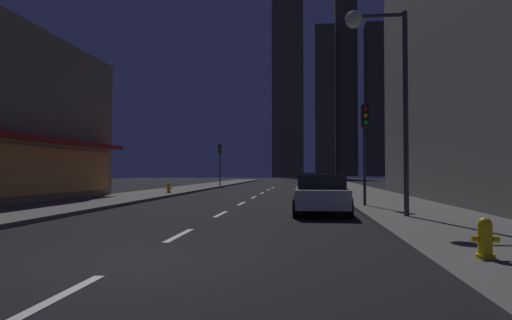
# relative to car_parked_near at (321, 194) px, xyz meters

# --- Properties ---
(ground_plane) EXTENTS (78.00, 136.00, 0.10)m
(ground_plane) POSITION_rel_car_parked_near_xyz_m (-3.60, 23.06, -0.79)
(ground_plane) COLOR black
(sidewalk_right) EXTENTS (4.00, 76.00, 0.15)m
(sidewalk_right) POSITION_rel_car_parked_near_xyz_m (3.40, 23.06, -0.67)
(sidewalk_right) COLOR #605E59
(sidewalk_right) RESTS_ON ground
(sidewalk_left) EXTENTS (4.00, 76.00, 0.15)m
(sidewalk_left) POSITION_rel_car_parked_near_xyz_m (-10.60, 23.06, -0.67)
(sidewalk_left) COLOR #605E59
(sidewalk_left) RESTS_ON ground
(lane_marking_center) EXTENTS (0.16, 38.60, 0.01)m
(lane_marking_center) POSITION_rel_car_parked_near_xyz_m (-3.60, 7.26, -0.73)
(lane_marking_center) COLOR silver
(lane_marking_center) RESTS_ON ground
(skyscraper_distant_tall) EXTENTS (8.34, 7.13, 51.55)m
(skyscraper_distant_tall) POSITION_rel_car_parked_near_xyz_m (-4.87, 101.76, 25.03)
(skyscraper_distant_tall) COLOR brown
(skyscraper_distant_tall) RESTS_ON ground
(skyscraper_distant_mid) EXTENTS (6.64, 6.11, 51.66)m
(skyscraper_distant_mid) POSITION_rel_car_parked_near_xyz_m (6.50, 133.66, 25.09)
(skyscraper_distant_mid) COLOR #444133
(skyscraper_distant_mid) RESTS_ON ground
(skyscraper_distant_short) EXTENTS (7.39, 7.88, 77.73)m
(skyscraper_distant_short) POSITION_rel_car_parked_near_xyz_m (14.02, 137.33, 38.12)
(skyscraper_distant_short) COLOR #444133
(skyscraper_distant_short) RESTS_ON ground
(skyscraper_distant_slender) EXTENTS (6.93, 8.42, 50.57)m
(skyscraper_distant_slender) POSITION_rel_car_parked_near_xyz_m (23.33, 131.08, 24.55)
(skyscraper_distant_slender) COLOR #423E31
(skyscraper_distant_slender) RESTS_ON ground
(car_parked_near) EXTENTS (1.98, 4.24, 1.45)m
(car_parked_near) POSITION_rel_car_parked_near_xyz_m (0.00, 0.00, 0.00)
(car_parked_near) COLOR silver
(car_parked_near) RESTS_ON ground
(car_parked_far) EXTENTS (1.98, 4.24, 1.45)m
(car_parked_far) POSITION_rel_car_parked_near_xyz_m (0.00, 24.66, 0.00)
(car_parked_far) COLOR #1E722D
(car_parked_far) RESTS_ON ground
(fire_hydrant_yellow_near) EXTENTS (0.42, 0.30, 0.65)m
(fire_hydrant_yellow_near) POSITION_rel_car_parked_near_xyz_m (2.30, -8.56, -0.29)
(fire_hydrant_yellow_near) COLOR yellow
(fire_hydrant_yellow_near) RESTS_ON sidewalk_right
(fire_hydrant_far_left) EXTENTS (0.42, 0.30, 0.65)m
(fire_hydrant_far_left) POSITION_rel_car_parked_near_xyz_m (-9.50, 11.84, -0.29)
(fire_hydrant_far_left) COLOR gold
(fire_hydrant_far_left) RESTS_ON sidewalk_left
(traffic_light_near_right) EXTENTS (0.32, 0.48, 4.20)m
(traffic_light_near_right) POSITION_rel_car_parked_near_xyz_m (1.90, 2.29, 2.45)
(traffic_light_near_right) COLOR #2D2D2D
(traffic_light_near_right) RESTS_ON sidewalk_right
(traffic_light_far_left) EXTENTS (0.32, 0.48, 4.20)m
(traffic_light_far_left) POSITION_rel_car_parked_near_xyz_m (-9.10, 27.20, 2.45)
(traffic_light_far_left) COLOR #2D2D2D
(traffic_light_far_left) RESTS_ON sidewalk_left
(street_lamp_right) EXTENTS (1.96, 0.56, 6.58)m
(street_lamp_right) POSITION_rel_car_parked_near_xyz_m (1.78, -1.87, 4.33)
(street_lamp_right) COLOR #38383D
(street_lamp_right) RESTS_ON sidewalk_right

